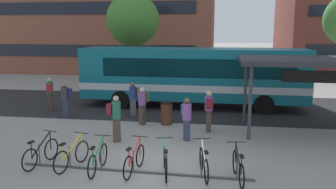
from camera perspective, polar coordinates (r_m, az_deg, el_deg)
The scene contains 21 objects.
ground at distance 10.85m, azimuth -2.83°, elevation -12.30°, with size 200.00×200.00×0.00m, color gray.
bus_lane_asphalt at distance 19.44m, azimuth 2.41°, elevation -1.90°, with size 80.00×7.20×0.01m, color #232326.
city_bus at distance 19.09m, azimuth 3.82°, elevation 3.25°, with size 12.07×2.78×3.20m.
bike_rack at distance 10.73m, azimuth -5.64°, elevation -12.09°, with size 7.08×0.27×0.70m.
parked_bicycle_black_0 at distance 11.81m, azimuth -20.01°, elevation -9.02°, with size 0.53×1.70×0.99m.
parked_bicycle_yellow_1 at distance 11.31m, azimuth -15.40°, elevation -9.61°, with size 0.61×1.68×0.99m.
parked_bicycle_green_2 at distance 10.85m, azimuth -11.36°, elevation -10.32°, with size 0.52×1.72×0.99m.
parked_bicycle_red_3 at distance 10.59m, azimuth -5.52°, elevation -10.67°, with size 0.52×1.72×0.99m.
parked_bicycle_green_4 at distance 10.41m, azimuth -0.45°, elevation -11.02°, with size 0.55×1.70×0.99m.
parked_bicycle_white_5 at distance 10.38m, azimuth 5.86°, elevation -11.14°, with size 0.53×1.70×0.99m.
parked_bicycle_black_6 at distance 10.23m, azimuth 11.38°, elevation -11.64°, with size 0.52×1.71×0.99m.
transit_shelter at distance 15.33m, azimuth 24.35°, elevation 4.70°, with size 6.81×3.48×3.07m.
commuter_olive_pack_0 at distance 17.26m, azimuth -5.63°, elevation -0.32°, with size 0.60×0.52×1.66m.
commuter_olive_pack_1 at distance 15.59m, azimuth -4.16°, elevation -1.41°, with size 0.50×0.60×1.69m.
commuter_red_pack_2 at distance 19.16m, azimuth -18.69°, elevation 0.41°, with size 0.48×0.60×1.74m.
commuter_teal_pack_3 at distance 13.38m, azimuth 3.05°, elevation -3.51°, with size 0.49×0.60×1.67m.
commuter_maroon_pack_4 at distance 13.28m, azimuth -8.57°, elevation -3.39°, with size 0.55×0.37×1.79m.
commuter_maroon_pack_5 at distance 14.48m, azimuth 6.68°, elevation -2.28°, with size 0.37×0.55×1.74m.
commuter_navy_pack_6 at distance 17.60m, azimuth -16.35°, elevation -0.44°, with size 0.60×0.50×1.69m.
trash_bin at distance 15.69m, azimuth -0.23°, elevation -3.02°, with size 0.55×0.55×1.03m.
street_tree_1 at distance 25.39m, azimuth -5.77°, elevation 11.99°, with size 3.73×3.73×6.71m.
Camera 1 is at (1.99, -9.79, 4.23)m, focal length 37.38 mm.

